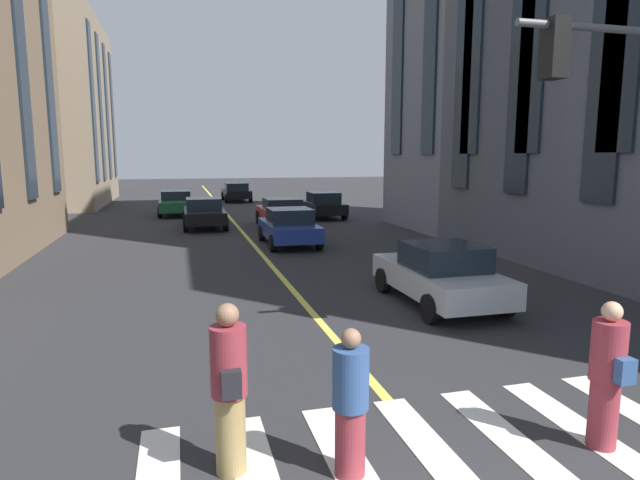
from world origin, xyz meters
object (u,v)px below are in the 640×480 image
(car_red_parked_b, at_px, (281,212))
(pedestrian_near, at_px, (607,376))
(car_black_parked_a, at_px, (204,212))
(pedestrian_companion, at_px, (350,404))
(car_black_far, at_px, (323,205))
(car_black_trailing, at_px, (236,192))
(car_green_oncoming, at_px, (176,203))
(pedestrian_far, at_px, (229,389))
(car_silver_mid, at_px, (440,274))
(car_blue_near, at_px, (289,227))

(car_red_parked_b, bearing_deg, pedestrian_near, 179.80)
(car_black_parked_a, relative_size, pedestrian_companion, 2.75)
(car_black_far, distance_m, car_black_trailing, 12.51)
(car_black_parked_a, distance_m, car_black_trailing, 14.71)
(car_black_parked_a, bearing_deg, car_red_parked_b, -103.83)
(car_red_parked_b, distance_m, pedestrian_near, 20.02)
(car_green_oncoming, xyz_separation_m, car_red_parked_b, (-6.80, -4.82, 0.00))
(car_black_parked_a, height_order, pedestrian_far, pedestrian_far)
(car_black_far, relative_size, pedestrian_companion, 2.43)
(car_black_parked_a, xyz_separation_m, car_silver_mid, (-14.92, -4.51, -0.00))
(car_black_parked_a, bearing_deg, pedestrian_far, 178.02)
(car_black_trailing, relative_size, pedestrian_companion, 2.75)
(car_green_oncoming, distance_m, car_silver_mid, 21.64)
(car_silver_mid, bearing_deg, pedestrian_near, 170.14)
(car_silver_mid, bearing_deg, car_blue_near, 10.60)
(car_blue_near, xyz_separation_m, car_black_trailing, (20.45, -0.19, 0.00))
(car_black_trailing, distance_m, pedestrian_companion, 35.15)
(car_blue_near, bearing_deg, car_black_far, -23.16)
(pedestrian_far, bearing_deg, car_black_trailing, -6.15)
(car_green_oncoming, xyz_separation_m, car_black_far, (-3.57, -7.72, -0.00))
(car_blue_near, xyz_separation_m, car_black_parked_a, (6.06, 2.85, 0.00))
(car_blue_near, bearing_deg, pedestrian_far, 166.01)
(car_black_far, height_order, pedestrian_companion, pedestrian_companion)
(car_blue_near, height_order, pedestrian_companion, pedestrian_companion)
(pedestrian_companion, bearing_deg, car_black_trailing, -4.14)
(car_blue_near, xyz_separation_m, car_black_far, (8.41, -3.60, 0.00))
(pedestrian_far, bearing_deg, car_red_parked_b, -12.31)
(car_black_far, distance_m, car_red_parked_b, 4.34)
(car_blue_near, xyz_separation_m, car_silver_mid, (-8.87, -1.66, 0.00))
(pedestrian_near, xyz_separation_m, pedestrian_far, (0.60, 4.17, 0.07))
(car_blue_near, height_order, car_green_oncoming, car_blue_near)
(car_silver_mid, relative_size, pedestrian_near, 2.25)
(car_black_far, bearing_deg, car_green_oncoming, 65.19)
(car_green_oncoming, distance_m, pedestrian_far, 26.23)
(car_green_oncoming, distance_m, car_black_trailing, 9.51)
(car_green_oncoming, xyz_separation_m, car_black_trailing, (8.47, -4.32, 0.00))
(car_red_parked_b, height_order, pedestrian_companion, pedestrian_companion)
(pedestrian_companion, bearing_deg, car_silver_mid, -34.94)
(car_silver_mid, bearing_deg, car_black_trailing, 2.87)
(car_silver_mid, height_order, car_black_trailing, car_silver_mid)
(car_silver_mid, xyz_separation_m, car_black_far, (17.28, -1.94, 0.00))
(car_black_parked_a, distance_m, pedestrian_far, 20.31)
(car_blue_near, distance_m, car_black_trailing, 20.45)
(pedestrian_companion, bearing_deg, car_black_parked_a, 1.38)
(car_silver_mid, bearing_deg, car_black_far, -6.40)
(car_blue_near, height_order, car_black_parked_a, car_blue_near)
(car_green_oncoming, relative_size, car_red_parked_b, 1.00)
(car_red_parked_b, relative_size, pedestrian_companion, 2.75)
(car_red_parked_b, bearing_deg, car_black_trailing, 1.88)
(pedestrian_companion, bearing_deg, pedestrian_near, -94.43)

